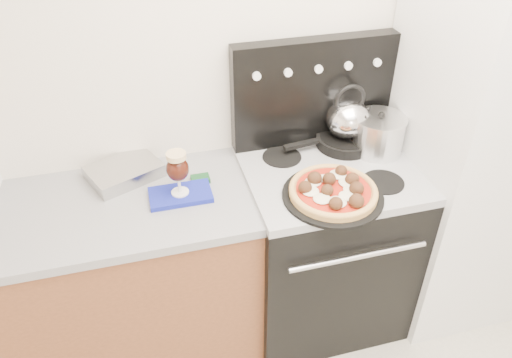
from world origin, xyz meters
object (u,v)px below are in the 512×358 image
object	(u,v)px
pizza_pan	(333,196)
beer_glass	(178,173)
fridge	(473,145)
stock_pot	(378,135)
tea_kettle	(348,116)
oven_mitt	(180,195)
stove_body	(322,248)
base_cabinet	(95,289)
skillet	(345,141)
pizza	(333,189)

from	to	relation	value
pizza_pan	beer_glass	bearing A→B (deg)	162.62
fridge	beer_glass	xyz separation A→B (m)	(-1.37, 0.03, 0.07)
beer_glass	stock_pot	distance (m)	0.94
beer_glass	stock_pot	xyz separation A→B (m)	(0.93, 0.09, -0.02)
tea_kettle	fridge	bearing A→B (deg)	-26.11
beer_glass	tea_kettle	bearing A→B (deg)	11.97
oven_mitt	stove_body	bearing A→B (deg)	-0.14
fridge	stock_pot	world-z (taller)	fridge
pizza_pan	stock_pot	size ratio (longest dim) A/B	1.82
tea_kettle	stove_body	bearing A→B (deg)	-135.50
stove_body	tea_kettle	bearing A→B (deg)	51.08
oven_mitt	base_cabinet	bearing A→B (deg)	176.92
oven_mitt	tea_kettle	distance (m)	0.85
beer_glass	skillet	size ratio (longest dim) A/B	0.73
stock_pot	beer_glass	bearing A→B (deg)	-174.55
base_cabinet	stove_body	size ratio (longest dim) A/B	1.65
skillet	tea_kettle	world-z (taller)	tea_kettle
oven_mitt	skillet	xyz separation A→B (m)	(0.81, 0.17, 0.03)
pizza_pan	skillet	world-z (taller)	skillet
pizza_pan	tea_kettle	xyz separation A→B (m)	(0.21, 0.36, 0.15)
beer_glass	oven_mitt	bearing A→B (deg)	0.00
skillet	tea_kettle	bearing A→B (deg)	0.00
skillet	tea_kettle	xyz separation A→B (m)	(0.00, 0.00, 0.14)
base_cabinet	fridge	world-z (taller)	fridge
base_cabinet	pizza_pan	bearing A→B (deg)	-11.56
stove_body	tea_kettle	distance (m)	0.68
fridge	beer_glass	world-z (taller)	fridge
stove_body	tea_kettle	world-z (taller)	tea_kettle
fridge	pizza	xyz separation A→B (m)	(-0.77, -0.16, 0.01)
base_cabinet	skillet	world-z (taller)	skillet
stove_body	stock_pot	bearing A→B (deg)	19.00
oven_mitt	pizza	distance (m)	0.63
oven_mitt	pizza_pan	world-z (taller)	pizza_pan
base_cabinet	skillet	size ratio (longest dim) A/B	5.31
base_cabinet	beer_glass	size ratio (longest dim) A/B	7.23
base_cabinet	oven_mitt	bearing A→B (deg)	-3.08
pizza_pan	skillet	bearing A→B (deg)	60.08
pizza_pan	base_cabinet	bearing A→B (deg)	168.44
tea_kettle	pizza_pan	bearing A→B (deg)	-126.50
fridge	pizza	bearing A→B (deg)	-168.06
stove_body	beer_glass	size ratio (longest dim) A/B	4.39
base_cabinet	skillet	bearing A→B (deg)	6.81
fridge	pizza_pan	xyz separation A→B (m)	(-0.77, -0.16, -0.02)
stove_body	beer_glass	xyz separation A→B (m)	(-0.67, 0.00, 0.58)
oven_mitt	skillet	size ratio (longest dim) A/B	0.95
stove_body	fridge	distance (m)	0.87
pizza	stove_body	bearing A→B (deg)	70.18
stove_body	skillet	bearing A→B (deg)	51.08
stock_pot	fridge	bearing A→B (deg)	-14.87
beer_glass	fridge	bearing A→B (deg)	-1.11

